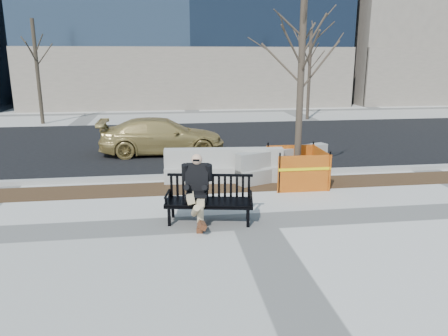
# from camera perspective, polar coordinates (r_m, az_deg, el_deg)

# --- Properties ---
(ground) EXTENTS (120.00, 120.00, 0.00)m
(ground) POSITION_cam_1_polar(r_m,az_deg,el_deg) (9.38, 3.74, -7.00)
(ground) COLOR beige
(ground) RESTS_ON ground
(mulch_strip) EXTENTS (40.00, 1.20, 0.02)m
(mulch_strip) POSITION_cam_1_polar(r_m,az_deg,el_deg) (11.79, 1.21, -2.37)
(mulch_strip) COLOR #47301C
(mulch_strip) RESTS_ON ground
(asphalt_street) EXTENTS (60.00, 10.40, 0.01)m
(asphalt_street) POSITION_cam_1_polar(r_m,az_deg,el_deg) (17.76, -1.96, 3.42)
(asphalt_street) COLOR black
(asphalt_street) RESTS_ON ground
(curb) EXTENTS (60.00, 0.25, 0.12)m
(curb) POSITION_cam_1_polar(r_m,az_deg,el_deg) (12.68, 0.53, -0.89)
(curb) COLOR #9E9B93
(curb) RESTS_ON ground
(bench) EXTENTS (1.98, 1.00, 1.00)m
(bench) POSITION_cam_1_polar(r_m,az_deg,el_deg) (9.32, -1.94, -7.12)
(bench) COLOR black
(bench) RESTS_ON ground
(seated_man) EXTENTS (0.81, 1.14, 1.47)m
(seated_man) POSITION_cam_1_polar(r_m,az_deg,el_deg) (9.39, -3.55, -6.98)
(seated_man) COLOR black
(seated_man) RESTS_ON ground
(tree_fence) EXTENTS (2.15, 2.15, 5.33)m
(tree_fence) POSITION_cam_1_polar(r_m,az_deg,el_deg) (12.09, 9.50, -2.17)
(tree_fence) COLOR orange
(tree_fence) RESTS_ON ground
(sedan) EXTENTS (4.44, 1.81, 1.29)m
(sedan) POSITION_cam_1_polar(r_m,az_deg,el_deg) (15.86, -8.06, 1.90)
(sedan) COLOR #A08747
(sedan) RESTS_ON ground
(jersey_barrier_left) EXTENTS (3.36, 0.93, 0.95)m
(jersey_barrier_left) POSITION_cam_1_polar(r_m,az_deg,el_deg) (12.27, -0.03, -1.71)
(jersey_barrier_left) COLOR #ABA8A0
(jersey_barrier_left) RESTS_ON ground
(jersey_barrier_right) EXTENTS (3.09, 1.74, 0.88)m
(jersey_barrier_right) POSITION_cam_1_polar(r_m,az_deg,el_deg) (12.70, 7.76, -1.29)
(jersey_barrier_right) COLOR gray
(jersey_barrier_right) RESTS_ON ground
(far_tree_left) EXTENTS (2.45, 2.45, 5.66)m
(far_tree_left) POSITION_cam_1_polar(r_m,az_deg,el_deg) (24.60, -22.78, 5.42)
(far_tree_left) COLOR #3F3528
(far_tree_left) RESTS_ON ground
(far_tree_right) EXTENTS (2.46, 2.46, 5.17)m
(far_tree_right) POSITION_cam_1_polar(r_m,az_deg,el_deg) (24.76, 10.91, 6.35)
(far_tree_right) COLOR #44372B
(far_tree_right) RESTS_ON ground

